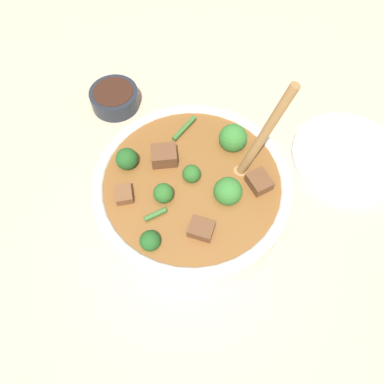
% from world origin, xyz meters
% --- Properties ---
extents(ground_plane, '(4.00, 4.00, 0.00)m').
position_xyz_m(ground_plane, '(0.00, 0.00, 0.00)').
color(ground_plane, '#C6B293').
extents(stew_bowl, '(0.28, 0.28, 0.25)m').
position_xyz_m(stew_bowl, '(-0.00, -0.00, 0.06)').
color(stew_bowl, white).
rests_on(stew_bowl, ground_plane).
extents(condiment_bowl, '(0.09, 0.09, 0.03)m').
position_xyz_m(condiment_bowl, '(0.26, -0.07, 0.02)').
color(condiment_bowl, '#232833').
rests_on(condiment_bowl, ground_plane).
extents(empty_plate, '(0.19, 0.19, 0.02)m').
position_xyz_m(empty_plate, '(-0.13, -0.26, 0.01)').
color(empty_plate, white).
rests_on(empty_plate, ground_plane).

